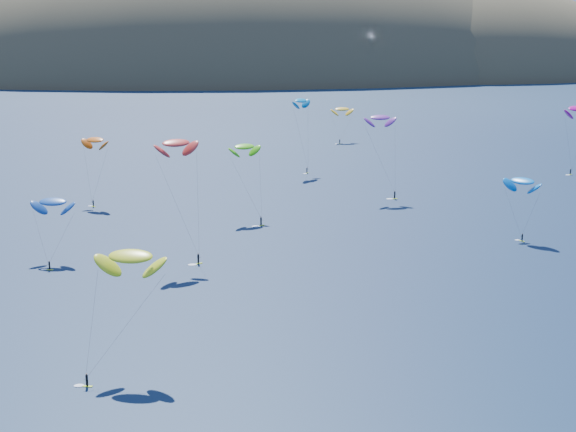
{
  "coord_description": "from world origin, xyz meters",
  "views": [
    {
      "loc": [
        -6.67,
        -76.28,
        50.56
      ],
      "look_at": [
        9.27,
        80.0,
        9.0
      ],
      "focal_mm": 50.0,
      "sensor_mm": 36.0,
      "label": 1
    }
  ],
  "objects": [
    {
      "name": "kitesurfer_1",
      "position": [
        -35.8,
        134.68,
        16.34
      ],
      "size": [
        9.04,
        10.94,
        18.7
      ],
      "rotation": [
        0.0,
        0.0,
        -0.61
      ],
      "color": "#A8D818",
      "rests_on": "ground"
    },
    {
      "name": "kitesurfer_10",
      "position": [
        -38.38,
        86.65,
        11.52
      ],
      "size": [
        9.59,
        12.76,
        14.02
      ],
      "rotation": [
        0.0,
        0.0,
        -0.23
      ],
      "color": "#A8D818",
      "rests_on": "ground"
    },
    {
      "name": "kitesurfer_9",
      "position": [
        -12.93,
        84.88,
        23.49
      ],
      "size": [
        10.07,
        11.32,
        26.1
      ],
      "rotation": [
        0.0,
        0.0,
        0.48
      ],
      "color": "#A8D818",
      "rests_on": "ground"
    },
    {
      "name": "kitesurfer_8",
      "position": [
        105.44,
        157.42,
        19.85
      ],
      "size": [
        10.99,
        8.75,
        22.66
      ],
      "rotation": [
        0.0,
        0.0,
        0.48
      ],
      "color": "#A8D818",
      "rests_on": "ground"
    },
    {
      "name": "kitesurfer_6",
      "position": [
        39.83,
        135.14,
        21.03
      ],
      "size": [
        8.51,
        8.75,
        23.45
      ],
      "rotation": [
        0.0,
        0.0,
        0.03
      ],
      "color": "#A8D818",
      "rests_on": "ground"
    },
    {
      "name": "kitesurfer_2",
      "position": [
        -17.98,
        34.32,
        15.79
      ],
      "size": [
        12.08,
        12.35,
        18.62
      ],
      "rotation": [
        0.0,
        0.0,
        -0.25
      ],
      "color": "#A8D818",
      "rests_on": "ground"
    },
    {
      "name": "kitesurfer_4",
      "position": [
        22.56,
        170.73,
        21.72
      ],
      "size": [
        8.15,
        10.95,
        24.05
      ],
      "rotation": [
        0.0,
        0.0,
        0.87
      ],
      "color": "#A8D818",
      "rests_on": "ground"
    },
    {
      "name": "kitesurfer_11",
      "position": [
        44.8,
        225.09,
        11.97
      ],
      "size": [
        8.81,
        11.07,
        14.35
      ],
      "rotation": [
        0.0,
        0.0,
        0.1
      ],
      "color": "#A8D818",
      "rests_on": "ground"
    },
    {
      "name": "kitesurfer_3",
      "position": [
        2.35,
        116.86,
        16.93
      ],
      "size": [
        8.95,
        15.29,
        19.26
      ],
      "rotation": [
        0.0,
        0.0,
        0.41
      ],
      "color": "#A8D818",
      "rests_on": "ground"
    },
    {
      "name": "kitesurfer_5",
      "position": [
        62.91,
        91.68,
        12.53
      ],
      "size": [
        8.67,
        9.93,
        14.96
      ],
      "rotation": [
        0.0,
        0.0,
        -0.86
      ],
      "color": "#A8D818",
      "rests_on": "ground"
    },
    {
      "name": "island",
      "position": [
        39.4,
        562.36,
        -10.74
      ],
      "size": [
        730.0,
        300.0,
        210.0
      ],
      "color": "#3D3526",
      "rests_on": "ground"
    }
  ]
}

